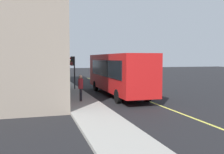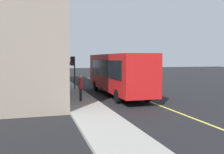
{
  "view_description": "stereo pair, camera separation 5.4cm",
  "coord_description": "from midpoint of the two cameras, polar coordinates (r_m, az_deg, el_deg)",
  "views": [
    {
      "loc": [
        -22.55,
        7.91,
        3.16
      ],
      "look_at": [
        -2.31,
        1.84,
        1.6
      ],
      "focal_mm": 40.51,
      "sensor_mm": 36.0,
      "label": 1
    },
    {
      "loc": [
        -22.57,
        7.86,
        3.16
      ],
      "look_at": [
        -2.31,
        1.84,
        1.6
      ],
      "focal_mm": 40.51,
      "sensor_mm": 36.0,
      "label": 2
    }
  ],
  "objects": [
    {
      "name": "bus",
      "position": [
        21.35,
        1.25,
        1.07
      ],
      "size": [
        11.14,
        2.63,
        3.5
      ],
      "color": "red",
      "rests_on": "ground"
    },
    {
      "name": "pedestrian_by_curb",
      "position": [
        17.88,
        -7.17,
        -1.89
      ],
      "size": [
        0.34,
        0.34,
        1.84
      ],
      "color": "black",
      "rests_on": "sidewalk"
    },
    {
      "name": "ground",
      "position": [
        24.11,
        2.54,
        -3.31
      ],
      "size": [
        120.0,
        120.0,
        0.0
      ],
      "primitive_type": "plane",
      "color": "black"
    },
    {
      "name": "lane_centre_stripe",
      "position": [
        24.11,
        2.54,
        -3.3
      ],
      "size": [
        36.0,
        0.16,
        0.01
      ],
      "primitive_type": "cube",
      "color": "#D8D14C",
      "rests_on": "ground"
    },
    {
      "name": "sidewalk",
      "position": [
        22.96,
        -9.16,
        -3.55
      ],
      "size": [
        80.0,
        2.42,
        0.15
      ],
      "primitive_type": "cube",
      "color": "#9E9B93",
      "rests_on": "ground"
    },
    {
      "name": "pedestrian_at_corner",
      "position": [
        28.84,
        -11.81,
        0.1
      ],
      "size": [
        0.34,
        0.34,
        1.64
      ],
      "color": "black",
      "rests_on": "sidewalk"
    },
    {
      "name": "car_white",
      "position": [
        25.88,
        6.76,
        -1.16
      ],
      "size": [
        4.31,
        1.88,
        1.52
      ],
      "color": "white",
      "rests_on": "ground"
    },
    {
      "name": "traffic_light",
      "position": [
        25.12,
        -8.9,
        2.74
      ],
      "size": [
        0.3,
        0.52,
        3.2
      ],
      "color": "#2D2D33",
      "rests_on": "sidewalk"
    }
  ]
}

